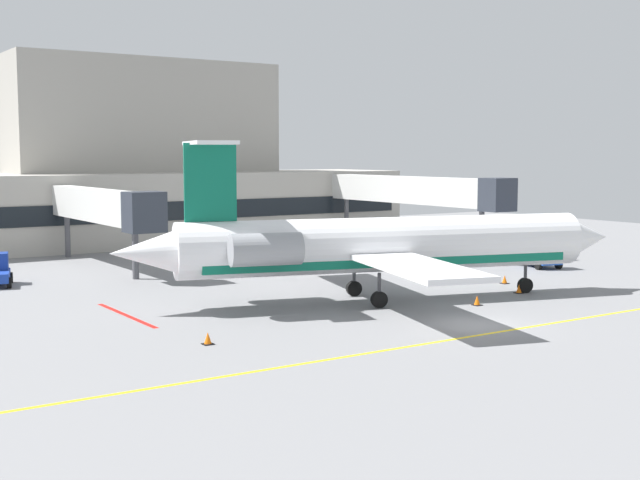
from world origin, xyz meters
TOP-DOWN VIEW (x-y plane):
  - ground at (-0.00, -0.00)m, footprint 120.00×120.00m
  - terminal_building at (0.05, 46.54)m, footprint 58.27×12.46m
  - jet_bridge_west at (-7.99, 29.82)m, footprint 2.40×18.89m
  - jet_bridge_east at (19.82, 27.74)m, footprint 2.40×22.99m
  - regional_jet at (0.21, 8.02)m, footprint 29.60×22.78m
  - baggage_tug at (18.98, 12.57)m, footprint 2.75×4.01m
  - fuel_tank at (8.89, 29.96)m, footprint 7.01×3.20m
  - safety_cone_alpha at (8.96, 5.44)m, footprint 0.47×0.47m
  - safety_cone_bravo at (3.96, 3.85)m, footprint 0.47×0.47m
  - safety_cone_charlie at (-12.74, 3.36)m, footprint 0.47×0.47m
  - safety_cone_delta at (11.05, 8.63)m, footprint 0.47×0.47m

SIDE VIEW (x-z plane):
  - ground at x=0.00m, z-range -0.10..0.00m
  - safety_cone_alpha at x=8.96m, z-range -0.03..0.52m
  - safety_cone_bravo at x=3.96m, z-range -0.03..0.52m
  - safety_cone_charlie at x=-12.74m, z-range -0.03..0.52m
  - safety_cone_delta at x=11.05m, z-range -0.03..0.52m
  - baggage_tug at x=18.98m, z-range -0.11..2.13m
  - fuel_tank at x=8.89m, z-range 0.15..2.85m
  - regional_jet at x=0.21m, z-range -1.31..7.70m
  - jet_bridge_west at x=-7.99m, z-range 1.58..7.49m
  - jet_bridge_east at x=19.82m, z-range 1.86..8.32m
  - terminal_building at x=0.05m, z-range -2.48..14.83m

